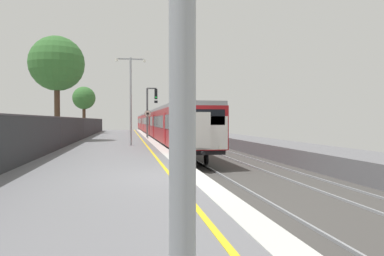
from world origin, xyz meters
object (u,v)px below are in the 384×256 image
object	(u,v)px
signal_gantry	(150,106)
speed_limit_sign	(148,121)
background_tree_centre	(58,65)
background_tree_left	(84,99)
commuter_train_at_platform	(156,123)
platform_lamp_mid	(131,94)

from	to	relation	value
signal_gantry	speed_limit_sign	world-z (taller)	signal_gantry
signal_gantry	background_tree_centre	size ratio (longest dim) A/B	0.58
background_tree_left	commuter_train_at_platform	bearing A→B (deg)	-4.24
background_tree_left	speed_limit_sign	bearing A→B (deg)	-64.58
speed_limit_sign	platform_lamp_mid	bearing A→B (deg)	-100.30
platform_lamp_mid	commuter_train_at_platform	bearing A→B (deg)	81.62
speed_limit_sign	background_tree_centre	size ratio (longest dim) A/B	0.31
commuter_train_at_platform	background_tree_centre	distance (m)	20.04
commuter_train_at_platform	background_tree_centre	xyz separation A→B (m)	(-9.11, -17.20, 4.78)
speed_limit_sign	commuter_train_at_platform	bearing A→B (deg)	82.80
platform_lamp_mid	background_tree_centre	bearing A→B (deg)	131.95
platform_lamp_mid	background_tree_left	distance (m)	24.83
speed_limit_sign	platform_lamp_mid	size ratio (longest dim) A/B	0.44
signal_gantry	platform_lamp_mid	world-z (taller)	platform_lamp_mid
background_tree_left	background_tree_centre	size ratio (longest dim) A/B	0.71
commuter_train_at_platform	speed_limit_sign	bearing A→B (deg)	-97.20
signal_gantry	background_tree_centre	bearing A→B (deg)	-145.69
commuter_train_at_platform	signal_gantry	world-z (taller)	signal_gantry
commuter_train_at_platform	signal_gantry	distance (m)	12.20
commuter_train_at_platform	speed_limit_sign	distance (m)	14.72
speed_limit_sign	background_tree_left	xyz separation A→B (m)	(-7.26, 15.28, 2.75)
background_tree_left	background_tree_centre	xyz separation A→B (m)	(-0.01, -17.88, 1.66)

